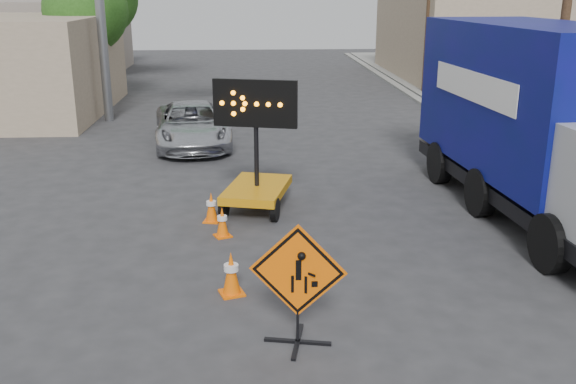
{
  "coord_description": "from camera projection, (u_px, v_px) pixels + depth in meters",
  "views": [
    {
      "loc": [
        -0.85,
        -7.98,
        5.04
      ],
      "look_at": [
        -0.19,
        2.81,
        1.63
      ],
      "focal_mm": 40.0,
      "sensor_mm": 36.0,
      "label": 1
    }
  ],
  "objects": [
    {
      "name": "pickup_truck",
      "position": [
        192.0,
        125.0,
        21.52
      ],
      "size": [
        2.98,
        5.4,
        1.43
      ],
      "primitive_type": "imported",
      "rotation": [
        0.0,
        0.0,
        0.12
      ],
      "color": "silver",
      "rests_on": "ground"
    },
    {
      "name": "box_truck",
      "position": [
        541.0,
        132.0,
        14.55
      ],
      "size": [
        3.38,
        9.27,
        4.33
      ],
      "rotation": [
        0.0,
        0.0,
        0.07
      ],
      "color": "black",
      "rests_on": "ground"
    },
    {
      "name": "building_right_far",
      "position": [
        483.0,
        39.0,
        37.78
      ],
      "size": [
        10.0,
        14.0,
        4.6
      ],
      "primitive_type": "cube",
      "color": "tan",
      "rests_on": "ground"
    },
    {
      "name": "storefront_left_far",
      "position": [
        21.0,
        38.0,
        39.98
      ],
      "size": [
        12.0,
        10.0,
        4.4
      ],
      "primitive_type": "cube",
      "color": "gray",
      "rests_on": "ground"
    },
    {
      "name": "ground",
      "position": [
        313.0,
        359.0,
        9.16
      ],
      "size": [
        100.0,
        100.0,
        0.0
      ],
      "primitive_type": "plane",
      "color": "#2D2D30",
      "rests_on": "ground"
    },
    {
      "name": "tree_left_near",
      "position": [
        86.0,
        11.0,
        28.38
      ],
      "size": [
        3.71,
        3.71,
        6.03
      ],
      "color": "#4F3522",
      "rests_on": "ground"
    },
    {
      "name": "arrow_board",
      "position": [
        257.0,
        181.0,
        15.24
      ],
      "size": [
        1.93,
        2.44,
        3.11
      ],
      "rotation": [
        0.0,
        0.0,
        -0.25
      ],
      "color": "#CB820B",
      "rests_on": "ground"
    },
    {
      "name": "construction_sign",
      "position": [
        298.0,
        282.0,
        9.28
      ],
      "size": [
        1.41,
        1.0,
        1.89
      ],
      "rotation": [
        0.0,
        0.0,
        -0.2
      ],
      "color": "black",
      "rests_on": "ground"
    },
    {
      "name": "utility_pole_near",
      "position": [
        567.0,
        3.0,
        17.73
      ],
      "size": [
        1.8,
        0.26,
        9.0
      ],
      "color": "#4F3522",
      "rests_on": "ground"
    },
    {
      "name": "cone_c",
      "position": [
        211.0,
        207.0,
        14.51
      ],
      "size": [
        0.42,
        0.42,
        0.69
      ],
      "rotation": [
        0.0,
        0.0,
        -0.21
      ],
      "color": "#FF6405",
      "rests_on": "ground"
    },
    {
      "name": "cone_b",
      "position": [
        222.0,
        222.0,
        13.63
      ],
      "size": [
        0.44,
        0.44,
        0.66
      ],
      "rotation": [
        0.0,
        0.0,
        0.41
      ],
      "color": "#FF6405",
      "rests_on": "ground"
    },
    {
      "name": "curb_right",
      "position": [
        466.0,
        130.0,
        23.84
      ],
      "size": [
        0.4,
        60.0,
        0.12
      ],
      "primitive_type": "cube",
      "color": "gray",
      "rests_on": "ground"
    },
    {
      "name": "cone_a",
      "position": [
        231.0,
        273.0,
        11.01
      ],
      "size": [
        0.5,
        0.5,
        0.78
      ],
      "rotation": [
        0.0,
        0.0,
        0.31
      ],
      "color": "#FF6405",
      "rests_on": "ground"
    },
    {
      "name": "sidewalk_right",
      "position": [
        526.0,
        129.0,
        23.97
      ],
      "size": [
        4.0,
        60.0,
        0.15
      ],
      "primitive_type": "cube",
      "color": "gray",
      "rests_on": "ground"
    }
  ]
}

